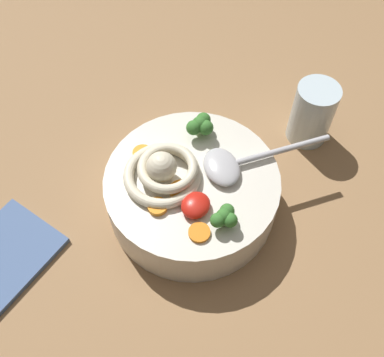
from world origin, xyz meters
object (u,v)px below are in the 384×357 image
(noodle_pile, at_px, (163,171))
(soup_spoon, at_px, (232,164))
(drinking_glass, at_px, (312,113))
(soup_bowl, at_px, (192,192))

(noodle_pile, relative_size, soup_spoon, 0.70)
(drinking_glass, bearing_deg, soup_spoon, 162.80)
(drinking_glass, bearing_deg, soup_bowl, 157.28)
(soup_bowl, xyz_separation_m, drinking_glass, (0.20, -0.08, 0.01))
(drinking_glass, bearing_deg, noodle_pile, 152.06)
(soup_bowl, relative_size, drinking_glass, 2.35)
(soup_bowl, distance_m, noodle_pile, 0.06)
(noodle_pile, xyz_separation_m, drinking_glass, (0.21, -0.11, -0.03))
(noodle_pile, relative_size, drinking_glass, 1.13)
(noodle_pile, height_order, drinking_glass, noodle_pile)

